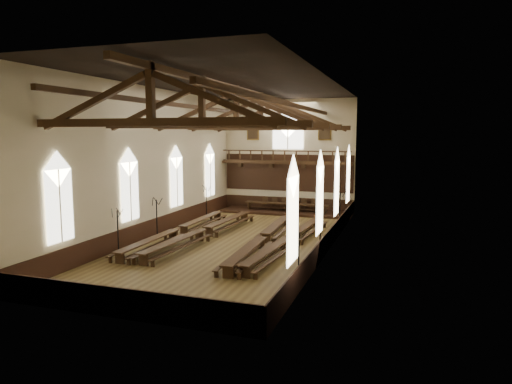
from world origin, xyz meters
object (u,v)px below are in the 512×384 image
candelabrum_left_near (118,240)px  candelabrum_left_mid (157,225)px  refectory_row_c (263,238)px  dais (286,212)px  candelabrum_right_near (299,265)px  refectory_row_b (205,231)px  refectory_row_a (178,230)px  refectory_row_d (289,239)px  candelabrum_right_far (340,215)px  candelabrum_left_far (206,208)px  high_table (286,204)px  candelabrum_right_mid (320,239)px

candelabrum_left_near → candelabrum_left_mid: bearing=90.0°
refectory_row_c → dais: (-1.65, 11.96, -0.42)m
refectory_row_c → candelabrum_right_near: (3.60, -5.75, 0.23)m
refectory_row_b → refectory_row_c: 4.34m
refectory_row_a → refectory_row_d: (7.70, -0.16, -0.00)m
candelabrum_left_mid → candelabrum_right_far: size_ratio=1.01×
dais → candelabrum_left_near: size_ratio=4.28×
refectory_row_d → dais: (-3.25, 11.71, -0.40)m
candelabrum_left_far → candelabrum_right_far: size_ratio=0.99×
refectory_row_c → refectory_row_b: bearing=171.3°
refectory_row_b → candelabrum_right_far: (7.88, 7.19, 0.29)m
high_table → candelabrum_right_far: 6.67m
refectory_row_a → candelabrum_right_near: bearing=-32.5°
candelabrum_left_mid → candelabrum_right_mid: 11.10m
candelabrum_left_mid → candelabrum_right_mid: bearing=-1.3°
refectory_row_a → high_table: bearing=69.0°
high_table → refectory_row_a: bearing=-111.0°
candelabrum_left_far → candelabrum_right_near: size_ratio=1.10×
dais → high_table: 0.69m
candelabrum_right_near → candelabrum_right_far: (-0.00, 13.59, 0.08)m
refectory_row_b → dais: size_ratio=1.25×
high_table → candelabrum_right_mid: 13.25m
refectory_row_a → dais: size_ratio=1.21×
refectory_row_c → dais: size_ratio=1.23×
candelabrum_right_near → refectory_row_a: bearing=147.5°
candelabrum_left_mid → candelabrum_left_far: candelabrum_left_mid is taller
refectory_row_d → candelabrum_right_mid: size_ratio=5.44×
candelabrum_right_near → candelabrum_right_mid: 5.55m
refectory_row_b → refectory_row_d: bearing=-3.9°
candelabrum_left_near → candelabrum_right_far: (11.10, 12.14, 0.01)m
candelabrum_left_far → refectory_row_d: bearing=-40.2°
candelabrum_left_mid → candelabrum_right_near: candelabrum_left_mid is taller
candelabrum_left_mid → refectory_row_c: bearing=-0.3°
candelabrum_left_mid → candelabrum_right_mid: candelabrum_left_mid is taller
refectory_row_c → candelabrum_left_far: candelabrum_left_far is taller
candelabrum_left_near → candelabrum_left_mid: size_ratio=0.98×
dais → candelabrum_left_mid: candelabrum_left_mid is taller
refectory_row_a → refectory_row_c: bearing=-3.9°
refectory_row_b → candelabrum_left_near: 5.91m
dais → candelabrum_right_near: (5.25, -17.71, 0.64)m
candelabrum_right_mid → candelabrum_right_far: bearing=90.0°
refectory_row_a → refectory_row_c: refectory_row_c is taller
dais → high_table: (0.00, -0.00, 0.69)m
candelabrum_left_mid → candelabrum_right_near: size_ratio=1.11×
refectory_row_b → refectory_row_c: size_ratio=1.01×
dais → candelabrum_left_near: 17.29m
high_table → candelabrum_right_near: candelabrum_right_near is taller
candelabrum_left_near → candelabrum_right_near: 11.20m
refectory_row_a → candelabrum_left_far: size_ratio=5.16×
refectory_row_d → candelabrum_right_near: 6.33m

